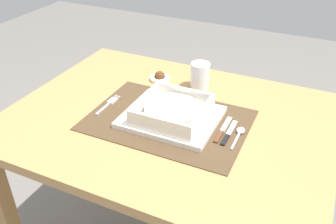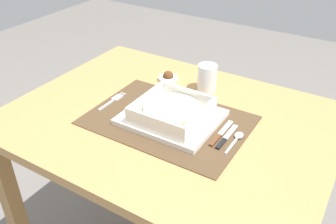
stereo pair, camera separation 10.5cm
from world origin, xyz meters
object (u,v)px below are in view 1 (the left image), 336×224
object	(u,v)px
fork	(109,103)
butter_knife	(228,134)
porridge_bowl	(173,111)
spoon	(240,133)
bread_knife	(222,131)
drinking_glass	(200,77)
condiment_saucer	(160,78)
dining_table	(169,145)

from	to	relation	value
fork	butter_knife	bearing A→B (deg)	-2.54
porridge_bowl	butter_knife	bearing A→B (deg)	1.50
porridge_bowl	spoon	size ratio (longest dim) A/B	1.79
bread_knife	drinking_glass	distance (m)	0.28
spoon	condiment_saucer	distance (m)	0.41
bread_knife	butter_knife	bearing A→B (deg)	-20.77
butter_knife	bread_knife	size ratio (longest dim) A/B	0.92
spoon	condiment_saucer	size ratio (longest dim) A/B	1.53
porridge_bowl	condiment_saucer	bearing A→B (deg)	123.86
butter_knife	bread_knife	xyz separation A→B (m)	(-0.02, 0.01, -0.00)
dining_table	bread_knife	bearing A→B (deg)	-4.28
drinking_glass	butter_knife	bearing A→B (deg)	-53.06
drinking_glass	condiment_saucer	world-z (taller)	drinking_glass
dining_table	bread_knife	xyz separation A→B (m)	(0.17, -0.01, 0.11)
condiment_saucer	butter_knife	bearing A→B (deg)	-34.77
spoon	condiment_saucer	xyz separation A→B (m)	(-0.35, 0.21, 0.00)
porridge_bowl	butter_knife	size ratio (longest dim) A/B	1.51
dining_table	condiment_saucer	xyz separation A→B (m)	(-0.13, 0.21, 0.12)
fork	condiment_saucer	xyz separation A→B (m)	(0.07, 0.22, 0.00)
butter_knife	fork	bearing A→B (deg)	178.77
dining_table	spoon	world-z (taller)	spoon
spoon	dining_table	bearing A→B (deg)	174.87
fork	butter_knife	world-z (taller)	butter_knife
dining_table	fork	bearing A→B (deg)	-175.30
spoon	bread_knife	world-z (taller)	spoon
porridge_bowl	fork	size ratio (longest dim) A/B	1.51
dining_table	porridge_bowl	bearing A→B (deg)	-45.86
fork	bread_knife	xyz separation A→B (m)	(0.38, 0.00, 0.00)
spoon	butter_knife	bearing A→B (deg)	-151.84
butter_knife	bread_knife	bearing A→B (deg)	160.39
bread_knife	condiment_saucer	bearing A→B (deg)	142.42
dining_table	drinking_glass	distance (m)	0.26
porridge_bowl	dining_table	bearing A→B (deg)	134.14
porridge_bowl	spoon	xyz separation A→B (m)	(0.20, 0.02, -0.03)
spoon	porridge_bowl	bearing A→B (deg)	-178.16
porridge_bowl	drinking_glass	distance (m)	0.24
spoon	condiment_saucer	world-z (taller)	condiment_saucer
fork	condiment_saucer	world-z (taller)	condiment_saucer
bread_knife	drinking_glass	world-z (taller)	drinking_glass
drinking_glass	condiment_saucer	bearing A→B (deg)	-177.18
fork	bread_knife	world-z (taller)	bread_knife
dining_table	bread_knife	distance (m)	0.21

